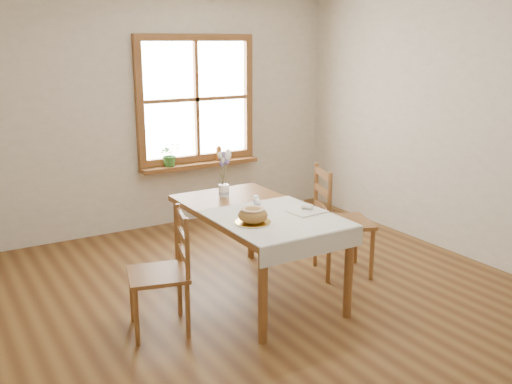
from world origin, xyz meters
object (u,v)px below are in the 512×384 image
chair_right (344,221)px  bread_plate (253,223)px  flower_vase (224,191)px  dining_table (256,219)px  chair_left (158,273)px

chair_right → bread_plate: size_ratio=3.83×
bread_plate → flower_vase: (0.18, 0.81, 0.04)m
bread_plate → flower_vase: 0.83m
dining_table → chair_right: bearing=-2.2°
chair_left → flower_vase: chair_left is taller
dining_table → flower_vase: bearing=95.7°
chair_left → chair_right: 1.88m
dining_table → bread_plate: bearing=-124.5°
bread_plate → flower_vase: bearing=77.3°
dining_table → flower_vase: (-0.05, 0.48, 0.14)m
flower_vase → dining_table: bearing=-84.3°
chair_right → bread_plate: chair_right is taller
chair_left → bread_plate: size_ratio=3.46×
bread_plate → flower_vase: size_ratio=2.47×
dining_table → chair_right: chair_right is taller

